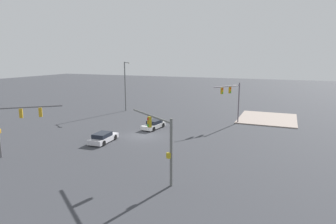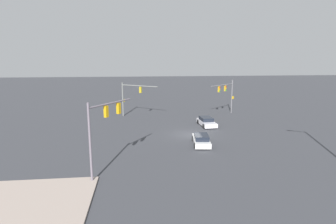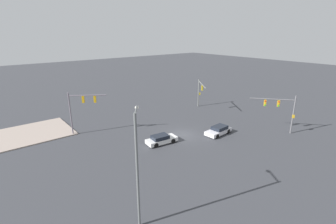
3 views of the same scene
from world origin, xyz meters
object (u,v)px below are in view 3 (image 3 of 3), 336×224
(traffic_signal_opposite_side, at_px, (80,105))
(streetlamp_curved_arm, at_px, (137,164))
(traffic_signal_near_corner, at_px, (200,90))
(sedan_car_approaching, at_px, (219,130))
(traffic_signal_cross_street, at_px, (282,108))
(sedan_car_waiting_far, at_px, (161,139))

(traffic_signal_opposite_side, relative_size, streetlamp_curved_arm, 0.68)
(traffic_signal_near_corner, relative_size, streetlamp_curved_arm, 0.61)
(traffic_signal_near_corner, xyz_separation_m, traffic_signal_opposite_side, (22.74, -1.73, 0.66))
(traffic_signal_opposite_side, bearing_deg, traffic_signal_near_corner, 29.76)
(sedan_car_approaching, bearing_deg, streetlamp_curved_arm, 19.22)
(traffic_signal_near_corner, relative_size, traffic_signal_cross_street, 0.98)
(streetlamp_curved_arm, distance_m, sedan_car_waiting_far, 15.67)
(traffic_signal_near_corner, distance_m, sedan_car_waiting_far, 17.94)
(traffic_signal_near_corner, distance_m, sedan_car_approaching, 13.35)
(streetlamp_curved_arm, bearing_deg, traffic_signal_cross_street, -48.50)
(sedan_car_approaching, bearing_deg, sedan_car_waiting_far, -21.47)
(traffic_signal_opposite_side, bearing_deg, sedan_car_approaching, -4.67)
(sedan_car_approaching, distance_m, sedan_car_waiting_far, 9.02)
(traffic_signal_opposite_side, relative_size, traffic_signal_cross_street, 1.09)
(traffic_signal_near_corner, distance_m, streetlamp_curved_arm, 32.18)
(traffic_signal_opposite_side, relative_size, sedan_car_approaching, 1.41)
(traffic_signal_near_corner, bearing_deg, sedan_car_waiting_far, -27.02)
(traffic_signal_near_corner, height_order, traffic_signal_cross_street, traffic_signal_cross_street)
(traffic_signal_opposite_side, height_order, sedan_car_approaching, traffic_signal_opposite_side)
(streetlamp_curved_arm, distance_m, sedan_car_approaching, 21.11)
(traffic_signal_cross_street, relative_size, sedan_car_approaching, 1.29)
(traffic_signal_near_corner, relative_size, sedan_car_approaching, 1.26)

